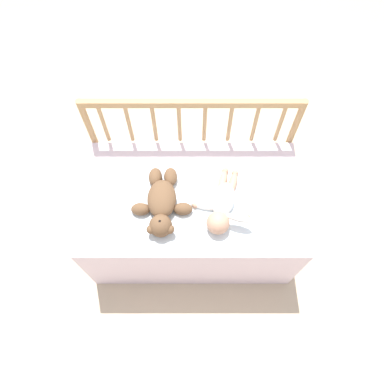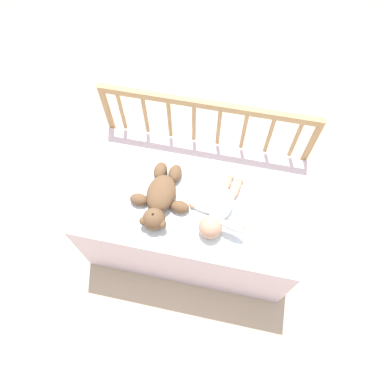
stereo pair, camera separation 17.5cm
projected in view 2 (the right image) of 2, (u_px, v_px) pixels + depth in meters
ground_plane at (192, 232)px, 2.26m from camera, size 12.00×12.00×0.00m
crib_mattress at (193, 215)px, 2.04m from camera, size 1.18×0.69×0.51m
crib_rail at (206, 133)px, 1.92m from camera, size 1.18×0.04×0.83m
blanket at (193, 204)px, 1.79m from camera, size 0.82×0.53×0.01m
teddy_bear at (160, 197)px, 1.75m from camera, size 0.31×0.40×0.12m
baby at (219, 211)px, 1.72m from camera, size 0.31×0.40×0.12m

